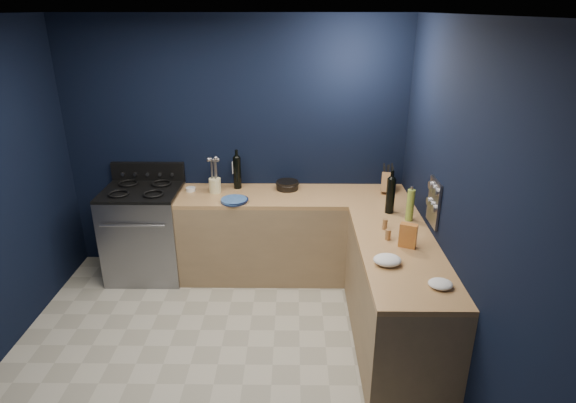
{
  "coord_description": "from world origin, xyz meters",
  "views": [
    {
      "loc": [
        0.6,
        -3.03,
        2.64
      ],
      "look_at": [
        0.55,
        1.0,
        1.0
      ],
      "focal_mm": 29.83,
      "sensor_mm": 36.0,
      "label": 1
    }
  ],
  "objects_px": {
    "utensil_crock": "(215,185)",
    "gas_range": "(146,234)",
    "plate_stack": "(234,200)",
    "crouton_bag": "(408,236)",
    "knife_block": "(387,182)"
  },
  "relations": [
    {
      "from": "utensil_crock",
      "to": "crouton_bag",
      "type": "height_order",
      "value": "crouton_bag"
    },
    {
      "from": "utensil_crock",
      "to": "crouton_bag",
      "type": "relative_size",
      "value": 0.76
    },
    {
      "from": "knife_block",
      "to": "crouton_bag",
      "type": "distance_m",
      "value": 1.22
    },
    {
      "from": "gas_range",
      "to": "crouton_bag",
      "type": "height_order",
      "value": "crouton_bag"
    },
    {
      "from": "plate_stack",
      "to": "utensil_crock",
      "type": "distance_m",
      "value": 0.34
    },
    {
      "from": "plate_stack",
      "to": "crouton_bag",
      "type": "distance_m",
      "value": 1.73
    },
    {
      "from": "knife_block",
      "to": "crouton_bag",
      "type": "height_order",
      "value": "knife_block"
    },
    {
      "from": "gas_range",
      "to": "knife_block",
      "type": "height_order",
      "value": "knife_block"
    },
    {
      "from": "gas_range",
      "to": "crouton_bag",
      "type": "xyz_separation_m",
      "value": [
        2.42,
        -1.11,
        0.54
      ]
    },
    {
      "from": "utensil_crock",
      "to": "gas_range",
      "type": "bearing_deg",
      "value": -174.96
    },
    {
      "from": "plate_stack",
      "to": "utensil_crock",
      "type": "bearing_deg",
      "value": 130.56
    },
    {
      "from": "crouton_bag",
      "to": "utensil_crock",
      "type": "bearing_deg",
      "value": 168.84
    },
    {
      "from": "gas_range",
      "to": "utensil_crock",
      "type": "bearing_deg",
      "value": 5.04
    },
    {
      "from": "plate_stack",
      "to": "crouton_bag",
      "type": "height_order",
      "value": "crouton_bag"
    },
    {
      "from": "plate_stack",
      "to": "knife_block",
      "type": "distance_m",
      "value": 1.55
    }
  ]
}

